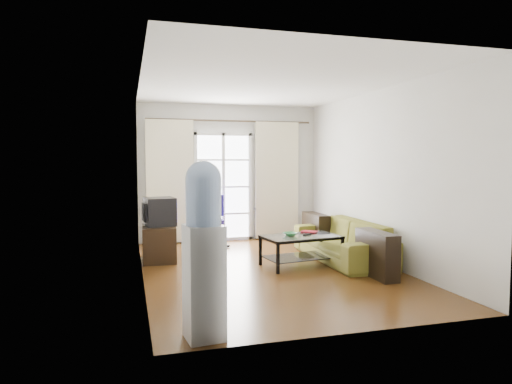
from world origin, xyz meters
TOP-DOWN VIEW (x-y plane):
  - floor at (0.00, 0.00)m, footprint 5.20×5.20m
  - ceiling at (0.00, 0.00)m, footprint 5.20×5.20m
  - wall_back at (0.00, 2.60)m, footprint 3.60×0.02m
  - wall_front at (0.00, -2.60)m, footprint 3.60×0.02m
  - wall_left at (-1.80, 0.00)m, footprint 0.02×5.20m
  - wall_right at (1.80, 0.00)m, footprint 0.02×5.20m
  - french_door at (-0.15, 2.54)m, footprint 1.16×0.06m
  - curtain_rod at (0.00, 2.50)m, footprint 3.30×0.04m
  - curtain_left at (-1.20, 2.48)m, footprint 0.90×0.07m
  - curtain_right at (0.95, 2.48)m, footprint 0.90×0.07m
  - radiator at (0.80, 2.50)m, footprint 0.64×0.12m
  - sofa at (1.33, 0.29)m, footprint 2.20×0.91m
  - coffee_table at (0.54, 0.06)m, footprint 1.23×0.81m
  - bowl at (0.37, 0.10)m, footprint 0.31×0.31m
  - book at (0.71, 0.25)m, footprint 0.41×0.41m
  - remote at (0.64, 0.07)m, footprint 0.16×0.12m
  - tv_stand at (-1.51, 1.04)m, footprint 0.54×0.79m
  - crt_tv at (-1.51, 1.06)m, footprint 0.54×0.54m
  - task_chair at (-0.49, 1.92)m, footprint 0.84×0.84m
  - water_cooler at (-1.34, -2.35)m, footprint 0.37×0.36m

SIDE VIEW (x-z plane):
  - floor at x=0.00m, z-range 0.00..0.00m
  - tv_stand at x=-1.51m, z-range 0.00..0.56m
  - task_chair at x=-0.49m, z-range -0.20..0.76m
  - coffee_table at x=0.54m, z-range 0.07..0.53m
  - sofa at x=1.33m, z-range 0.00..0.64m
  - radiator at x=0.80m, z-range 0.01..0.65m
  - remote at x=0.64m, z-range 0.47..0.48m
  - book at x=0.71m, z-range 0.47..0.49m
  - bowl at x=0.37m, z-range 0.47..0.52m
  - crt_tv at x=-1.51m, z-range 0.56..1.01m
  - water_cooler at x=-1.34m, z-range 0.04..1.64m
  - french_door at x=-0.15m, z-range 0.00..2.15m
  - curtain_left at x=-1.20m, z-range 0.02..2.38m
  - curtain_right at x=0.95m, z-range 0.02..2.38m
  - wall_back at x=0.00m, z-range 0.00..2.70m
  - wall_front at x=0.00m, z-range 0.00..2.70m
  - wall_left at x=-1.80m, z-range 0.00..2.70m
  - wall_right at x=1.80m, z-range 0.00..2.70m
  - curtain_rod at x=0.00m, z-range 2.36..2.40m
  - ceiling at x=0.00m, z-range 2.70..2.70m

